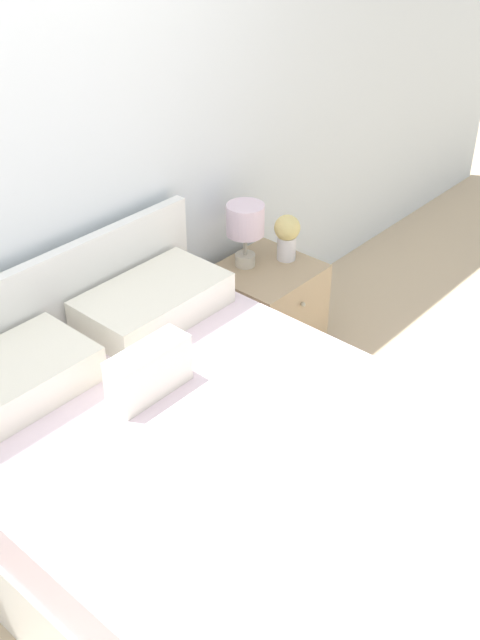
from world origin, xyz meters
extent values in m
plane|color=#CCB28E|center=(0.00, 0.00, 0.00)|extent=(12.00, 12.00, 0.00)
cube|color=white|center=(0.00, 0.07, 1.30)|extent=(8.00, 0.06, 2.60)
cube|color=white|center=(0.00, -1.02, 0.19)|extent=(1.50, 2.04, 0.37)
cube|color=white|center=(0.00, -1.02, 0.49)|extent=(1.47, 2.00, 0.23)
cube|color=white|center=(0.00, -0.03, 0.48)|extent=(1.53, 0.05, 0.95)
cube|color=white|center=(-0.36, -0.25, 0.68)|extent=(0.63, 0.36, 0.14)
cube|color=white|center=(0.36, -0.25, 0.68)|extent=(0.63, 0.36, 0.14)
cube|color=white|center=(0.00, -0.61, 0.71)|extent=(0.33, 0.12, 0.20)
cube|color=tan|center=(1.12, -0.24, 0.25)|extent=(0.49, 0.45, 0.51)
sphere|color=#B2AD93|center=(1.12, -0.48, 0.40)|extent=(0.02, 0.02, 0.02)
cylinder|color=beige|center=(1.07, -0.14, 0.54)|extent=(0.10, 0.10, 0.06)
cylinder|color=#B7B29E|center=(1.07, -0.14, 0.63)|extent=(0.02, 0.02, 0.11)
cylinder|color=silver|center=(1.07, -0.14, 0.76)|extent=(0.19, 0.19, 0.15)
cylinder|color=white|center=(1.26, -0.25, 0.57)|extent=(0.10, 0.10, 0.13)
sphere|color=#E5D17F|center=(1.26, -0.25, 0.68)|extent=(0.13, 0.13, 0.13)
sphere|color=#609356|center=(1.29, -0.25, 0.65)|extent=(0.06, 0.06, 0.06)
camera|label=1|loc=(-1.38, -2.27, 2.36)|focal=42.00mm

